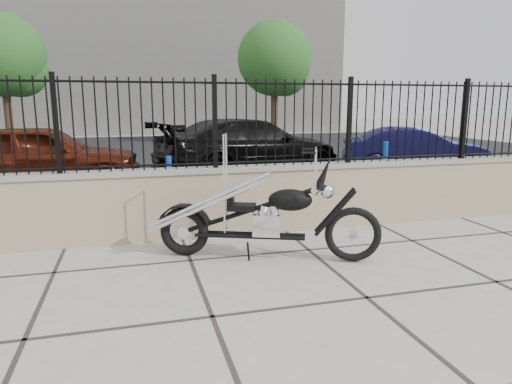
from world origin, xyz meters
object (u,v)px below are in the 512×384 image
Objects in this scene: car_red at (43,156)px; car_blue at (414,150)px; chopper_motorcycle at (263,197)px; car_black at (251,147)px.

car_red is 1.12× the size of car_blue.
car_blue is at bearing 65.66° from chopper_motorcycle.
chopper_motorcycle is at bearing -148.12° from car_red.
chopper_motorcycle reaches higher than car_blue.
chopper_motorcycle is 0.51× the size of car_black.
car_black is at bearing 100.55° from car_blue.
chopper_motorcycle is at bearing 154.18° from car_blue.
car_black reaches higher than car_red.
car_black is 1.36× the size of car_blue.
car_black reaches higher than car_blue.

